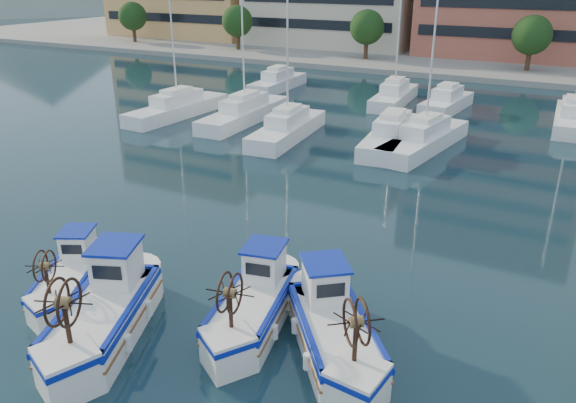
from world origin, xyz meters
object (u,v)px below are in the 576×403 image
object	(u,v)px
fishing_boat_a	(71,275)
fishing_boat_d	(333,327)
fishing_boat_c	(254,302)
fishing_boat_b	(105,310)

from	to	relation	value
fishing_boat_a	fishing_boat_d	world-z (taller)	fishing_boat_d
fishing_boat_a	fishing_boat_d	size ratio (longest dim) A/B	0.86
fishing_boat_a	fishing_boat_c	xyz separation A→B (m)	(6.51, 1.40, 0.10)
fishing_boat_b	fishing_boat_c	bearing A→B (deg)	13.41
fishing_boat_a	fishing_boat_b	world-z (taller)	fishing_boat_b
fishing_boat_a	fishing_boat_c	distance (m)	6.66
fishing_boat_c	fishing_boat_a	bearing A→B (deg)	179.91
fishing_boat_b	fishing_boat_d	world-z (taller)	fishing_boat_b
fishing_boat_a	fishing_boat_b	distance (m)	3.11
fishing_boat_a	fishing_boat_c	size ratio (longest dim) A/B	0.87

